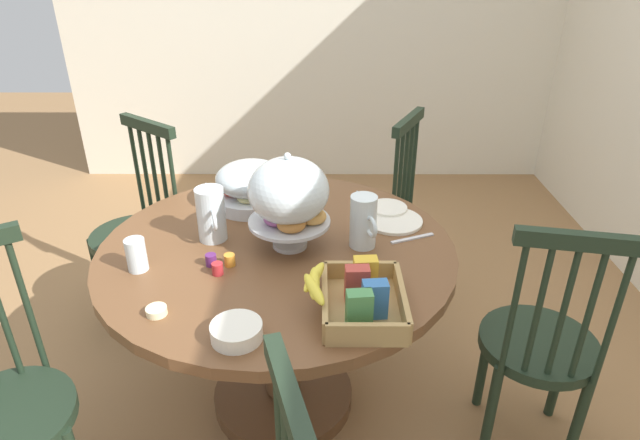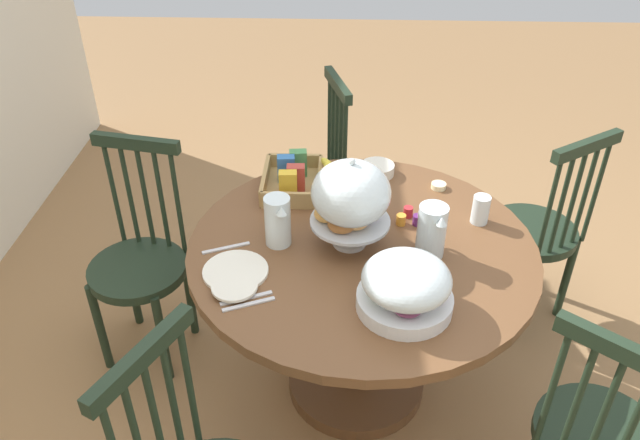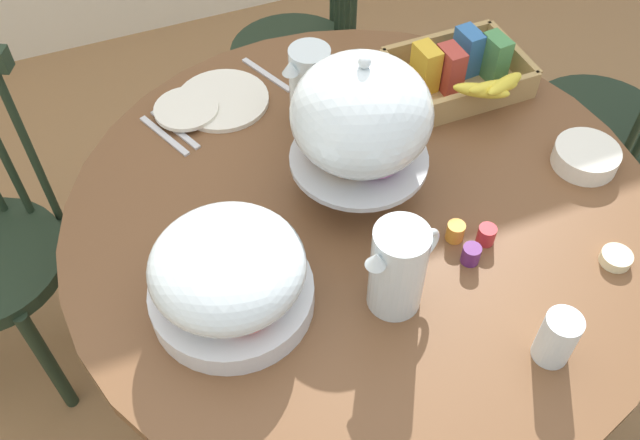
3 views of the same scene
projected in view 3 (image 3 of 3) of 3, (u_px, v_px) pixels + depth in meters
name	position (u px, v px, depth m)	size (l,w,h in m)	color
ground_plane	(341.00, 353.00, 2.05)	(10.00, 10.00, 0.00)	#997047
dining_table	(360.00, 264.00, 1.59)	(1.24, 1.24, 0.74)	brown
windsor_chair_by_cabinet	(605.00, 127.00, 2.01)	(0.42, 0.42, 0.97)	#1E2D1E
windsor_chair_facing_door	(300.00, 52.00, 2.24)	(0.41, 0.41, 0.97)	#1E2D1E
pastry_stand_with_dome	(361.00, 120.00, 1.32)	(0.28, 0.28, 0.34)	silver
fruit_platter_covered	(229.00, 276.00, 1.22)	(0.30, 0.30, 0.18)	silver
orange_juice_pitcher	(398.00, 271.00, 1.22)	(0.18, 0.10, 0.19)	silver
milk_pitcher	(310.00, 88.00, 1.55)	(0.17, 0.09, 0.19)	silver
cereal_basket	(461.00, 72.00, 1.65)	(0.32, 0.30, 0.12)	tan
china_plate_large	(222.00, 100.00, 1.64)	(0.22, 0.22, 0.01)	white
china_plate_small	(186.00, 109.00, 1.61)	(0.15, 0.15, 0.01)	white
cereal_bowl	(586.00, 157.00, 1.50)	(0.14, 0.14, 0.04)	white
drinking_glass	(557.00, 338.00, 1.17)	(0.06, 0.06, 0.11)	silver
butter_dish	(616.00, 258.00, 1.34)	(0.06, 0.06, 0.02)	beige
jam_jar_strawberry	(486.00, 235.00, 1.36)	(0.04, 0.04, 0.04)	#B7282D
jam_jar_apricot	(455.00, 232.00, 1.37)	(0.04, 0.04, 0.04)	orange
jam_jar_grape	(471.00, 254.00, 1.33)	(0.04, 0.04, 0.04)	#5B2366
table_knife	(175.00, 129.00, 1.58)	(0.17, 0.01, 0.01)	silver
dinner_fork	(164.00, 136.00, 1.57)	(0.17, 0.01, 0.01)	silver
soup_spoon	(267.00, 75.00, 1.71)	(0.17, 0.01, 0.01)	silver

